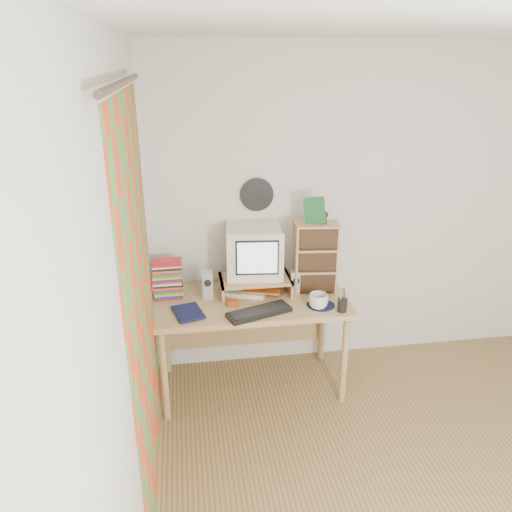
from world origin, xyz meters
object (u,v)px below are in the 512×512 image
object	(u,v)px
crt_monitor	(254,252)
cd_rack	(316,258)
keyboard	(259,312)
mug	(318,301)
diary	(175,314)
desk	(249,311)
dvd_stack	(167,278)

from	to	relation	value
crt_monitor	cd_rack	bearing A→B (deg)	-4.35
crt_monitor	keyboard	world-z (taller)	crt_monitor
mug	diary	distance (m)	0.99
desk	diary	bearing A→B (deg)	-155.09
dvd_stack	desk	bearing A→B (deg)	-8.11
mug	crt_monitor	bearing A→B (deg)	137.45
dvd_stack	cd_rack	bearing A→B (deg)	-4.53
keyboard	diary	distance (m)	0.57
desk	dvd_stack	bearing A→B (deg)	173.11
desk	crt_monitor	world-z (taller)	crt_monitor
desk	keyboard	bearing A→B (deg)	-85.08
dvd_stack	cd_rack	distance (m)	1.09
crt_monitor	diary	size ratio (longest dim) A/B	1.77
crt_monitor	mug	distance (m)	0.59
mug	desk	bearing A→B (deg)	148.15
crt_monitor	keyboard	size ratio (longest dim) A/B	0.88
cd_rack	mug	size ratio (longest dim) A/B	3.85
crt_monitor	mug	size ratio (longest dim) A/B	2.85
dvd_stack	cd_rack	size ratio (longest dim) A/B	0.56
dvd_stack	mug	xyz separation A→B (m)	(1.03, -0.35, -0.09)
mug	dvd_stack	bearing A→B (deg)	161.38
keyboard	cd_rack	world-z (taller)	cd_rack
mug	diary	bearing A→B (deg)	178.44
cd_rack	crt_monitor	bearing A→B (deg)	176.15
cd_rack	diary	world-z (taller)	cd_rack
desk	dvd_stack	xyz separation A→B (m)	(-0.59, 0.07, 0.28)
desk	cd_rack	world-z (taller)	cd_rack
crt_monitor	dvd_stack	world-z (taller)	crt_monitor
desk	keyboard	xyz separation A→B (m)	(0.03, -0.30, 0.15)
crt_monitor	diary	distance (m)	0.74
desk	keyboard	world-z (taller)	keyboard
keyboard	diary	xyz separation A→B (m)	(-0.57, 0.05, 0.01)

